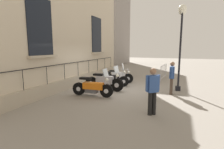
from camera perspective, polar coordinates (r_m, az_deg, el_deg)
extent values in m
plane|color=gray|center=(9.85, 1.22, -4.68)|extent=(60.00, 60.00, 0.00)
cube|color=beige|center=(10.99, -13.36, 16.10)|extent=(0.60, 12.60, 7.47)
cube|color=#B1A48F|center=(10.87, -11.07, -1.92)|extent=(0.20, 12.60, 0.60)
cube|color=black|center=(13.16, -5.02, 12.73)|extent=(0.06, 1.46, 2.50)
cube|color=#BCAE97|center=(13.10, -4.62, 7.07)|extent=(0.24, 1.66, 0.10)
cube|color=black|center=(8.58, -22.33, 14.20)|extent=(0.06, 1.46, 2.50)
cube|color=#BCAE97|center=(8.49, -21.43, 5.53)|extent=(0.24, 1.66, 0.10)
cube|color=black|center=(10.70, -11.06, 4.03)|extent=(0.03, 10.59, 0.03)
cylinder|color=black|center=(7.74, -26.97, -1.68)|extent=(0.02, 0.02, 0.83)
cylinder|color=black|center=(8.65, -20.44, -0.25)|extent=(0.02, 0.02, 0.83)
cylinder|color=black|center=(9.66, -15.21, 0.90)|extent=(0.02, 0.02, 0.83)
cylinder|color=black|center=(10.74, -11.00, 1.82)|extent=(0.02, 0.02, 0.83)
cylinder|color=black|center=(11.87, -7.57, 2.56)|extent=(0.02, 0.02, 0.83)
cylinder|color=black|center=(13.04, -4.74, 3.17)|extent=(0.02, 0.02, 0.83)
cylinder|color=black|center=(14.23, -2.38, 3.67)|extent=(0.02, 0.02, 0.83)
cylinder|color=black|center=(15.44, -0.38, 4.08)|extent=(0.02, 0.02, 0.83)
cylinder|color=black|center=(8.13, -1.80, -5.35)|extent=(0.63, 0.17, 0.62)
cylinder|color=silver|center=(8.13, -1.80, -5.35)|extent=(0.23, 0.15, 0.22)
cylinder|color=black|center=(8.68, -10.72, -4.58)|extent=(0.63, 0.17, 0.62)
cylinder|color=silver|center=(8.68, -10.72, -4.58)|extent=(0.23, 0.15, 0.22)
cube|color=orange|center=(8.32, -6.11, -3.67)|extent=(1.00, 0.37, 0.32)
cube|color=#4C4C51|center=(8.41, -6.72, -5.15)|extent=(0.60, 0.28, 0.22)
cube|color=black|center=(8.41, -8.61, -1.24)|extent=(0.57, 0.31, 0.10)
cylinder|color=silver|center=(8.07, -2.15, -2.90)|extent=(0.16, 0.07, 0.71)
cylinder|color=silver|center=(8.02, -2.50, -0.41)|extent=(0.09, 0.66, 0.04)
sphere|color=white|center=(8.01, -1.68, -1.73)|extent=(0.16, 0.16, 0.16)
cylinder|color=silver|center=(8.66, -7.45, -5.49)|extent=(0.89, 0.15, 0.08)
cube|color=silver|center=(7.98, -2.10, 0.63)|extent=(0.16, 0.54, 0.36)
cylinder|color=black|center=(9.21, 1.65, -3.42)|extent=(0.70, 0.15, 0.69)
cylinder|color=silver|center=(9.21, 1.65, -3.42)|extent=(0.25, 0.17, 0.24)
cylinder|color=black|center=(9.80, -6.70, -2.73)|extent=(0.70, 0.15, 0.69)
cylinder|color=silver|center=(9.80, -6.70, -2.73)|extent=(0.25, 0.17, 0.24)
cube|color=#B2B2BC|center=(9.41, -2.39, -1.69)|extent=(0.93, 0.34, 0.39)
cube|color=#4C4C51|center=(9.50, -2.93, -3.26)|extent=(0.56, 0.27, 0.24)
cube|color=black|center=(9.52, -4.47, -0.02)|extent=(0.52, 0.30, 0.10)
cylinder|color=silver|center=(9.16, 1.36, -1.33)|extent=(0.16, 0.06, 0.68)
cylinder|color=silver|center=(9.12, 1.07, 0.77)|extent=(0.04, 0.72, 0.04)
sphere|color=white|center=(9.11, 1.78, -0.39)|extent=(0.16, 0.16, 0.16)
cylinder|color=silver|center=(9.76, -3.48, -3.67)|extent=(0.83, 0.09, 0.08)
cube|color=silver|center=(9.08, 1.43, 1.69)|extent=(0.13, 0.59, 0.36)
cylinder|color=black|center=(10.39, 3.80, -2.25)|extent=(0.63, 0.27, 0.62)
cylinder|color=silver|center=(10.39, 3.80, -2.25)|extent=(0.24, 0.19, 0.22)
cylinder|color=black|center=(10.54, -3.94, -2.08)|extent=(0.63, 0.27, 0.62)
cylinder|color=silver|center=(10.54, -3.94, -2.08)|extent=(0.24, 0.19, 0.22)
cube|color=black|center=(10.40, 0.18, -1.07)|extent=(0.84, 0.48, 0.33)
cube|color=#4C4C51|center=(10.45, -0.37, -2.33)|extent=(0.52, 0.34, 0.22)
cube|color=black|center=(10.39, -1.63, 0.71)|extent=(0.50, 0.36, 0.10)
cylinder|color=silver|center=(10.32, 3.54, -0.20)|extent=(0.17, 0.10, 0.76)
cylinder|color=silver|center=(10.27, 3.28, 1.86)|extent=(0.19, 0.60, 0.04)
sphere|color=white|center=(10.29, 3.94, 0.86)|extent=(0.16, 0.16, 0.16)
cylinder|color=silver|center=(10.64, -1.08, -2.72)|extent=(0.72, 0.27, 0.08)
cube|color=silver|center=(10.25, 3.63, 2.69)|extent=(0.25, 0.51, 0.36)
cylinder|color=black|center=(11.36, 5.34, -1.28)|extent=(0.63, 0.14, 0.62)
cylinder|color=silver|center=(11.36, 5.34, -1.28)|extent=(0.23, 0.14, 0.22)
cylinder|color=black|center=(11.73, -1.28, -0.92)|extent=(0.63, 0.14, 0.62)
cylinder|color=silver|center=(11.73, -1.28, -0.92)|extent=(0.23, 0.14, 0.22)
cube|color=silver|center=(11.48, 2.22, -0.03)|extent=(0.91, 0.39, 0.36)
cube|color=#4C4C51|center=(11.55, 1.74, -1.24)|extent=(0.55, 0.30, 0.22)
cube|color=black|center=(11.55, 0.51, 1.13)|extent=(0.52, 0.33, 0.10)
cylinder|color=silver|center=(11.32, 5.11, 0.22)|extent=(0.16, 0.07, 0.61)
cylinder|color=silver|center=(11.29, 4.89, 1.72)|extent=(0.08, 0.74, 0.04)
sphere|color=white|center=(11.29, 5.47, 0.79)|extent=(0.16, 0.16, 0.16)
cylinder|color=silver|center=(11.79, 1.18, -1.57)|extent=(0.80, 0.13, 0.08)
cylinder|color=black|center=(10.08, 20.64, -4.24)|extent=(0.28, 0.28, 0.24)
cylinder|color=black|center=(9.85, 21.25, 6.78)|extent=(0.10, 0.10, 4.10)
sphere|color=white|center=(10.02, 21.96, 18.90)|extent=(0.39, 0.39, 0.39)
cylinder|color=black|center=(9.81, 21.89, 17.90)|extent=(0.04, 0.35, 0.04)
sphere|color=white|center=(9.67, 21.97, 19.29)|extent=(0.39, 0.39, 0.39)
cylinder|color=black|center=(10.15, 21.89, 17.57)|extent=(0.04, 0.35, 0.04)
sphere|color=white|center=(10.36, 21.96, 18.54)|extent=(0.39, 0.39, 0.39)
cylinder|color=#B7B7BF|center=(12.40, 15.60, 0.28)|extent=(0.05, 0.05, 1.05)
cylinder|color=#B7B7BF|center=(14.30, 17.15, 1.31)|extent=(0.05, 0.05, 1.05)
cylinder|color=#B7B7BF|center=(13.29, 16.52, 2.95)|extent=(0.22, 1.94, 0.04)
cylinder|color=#B7B7BF|center=(13.40, 16.36, -0.76)|extent=(0.22, 1.94, 0.04)
cylinder|color=#B7B7BF|center=(12.77, 15.96, 0.84)|extent=(0.02, 0.02, 0.87)
cylinder|color=#B7B7BF|center=(13.15, 16.29, 1.05)|extent=(0.02, 0.02, 0.87)
cylinder|color=#B7B7BF|center=(13.53, 16.60, 1.25)|extent=(0.02, 0.02, 0.87)
cylinder|color=#B7B7BF|center=(13.91, 16.89, 1.43)|extent=(0.02, 0.02, 0.87)
cylinder|color=black|center=(7.89, 13.13, -5.19)|extent=(0.18, 0.18, 0.84)
sphere|color=black|center=(7.79, 13.25, -1.92)|extent=(0.17, 0.17, 0.17)
cylinder|color=black|center=(6.27, 13.52, -9.05)|extent=(0.14, 0.14, 0.81)
cylinder|color=black|center=(6.19, 12.25, -9.24)|extent=(0.14, 0.14, 0.81)
cube|color=#2D4C8C|center=(6.06, 13.11, -2.95)|extent=(0.42, 0.40, 0.57)
sphere|color=#8C664C|center=(5.99, 13.25, 1.03)|extent=(0.22, 0.22, 0.22)
cylinder|color=#2D4C8C|center=(6.17, 14.87, -2.53)|extent=(0.09, 0.09, 0.54)
cylinder|color=#2D4C8C|center=(5.94, 11.31, -2.84)|extent=(0.09, 0.09, 0.54)
cylinder|color=#47382D|center=(9.22, 18.75, -3.54)|extent=(0.14, 0.14, 0.80)
cylinder|color=#47382D|center=(9.06, 18.71, -3.75)|extent=(0.14, 0.14, 0.80)
cube|color=#2D4C8C|center=(9.02, 18.95, 0.61)|extent=(0.22, 0.36, 0.57)
sphere|color=#8C664C|center=(8.97, 19.08, 3.28)|extent=(0.22, 0.22, 0.22)
cylinder|color=#2D4C8C|center=(9.24, 19.01, 0.97)|extent=(0.09, 0.09, 0.54)
cylinder|color=#2D4C8C|center=(8.80, 18.90, 0.60)|extent=(0.09, 0.09, 0.54)
cube|color=gray|center=(25.48, -1.65, 14.32)|extent=(4.90, 6.45, 9.47)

